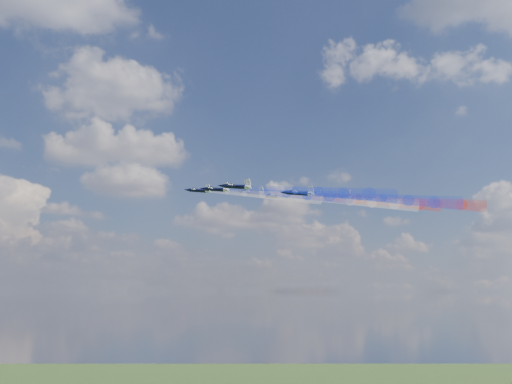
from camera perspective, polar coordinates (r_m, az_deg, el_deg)
name	(u,v)px	position (r m, az deg, el deg)	size (l,w,h in m)	color
jet_lead	(198,191)	(185.07, -5.70, 0.14)	(8.43, 10.54, 2.81)	black
trail_lead	(262,195)	(172.64, 0.64, -0.27)	(3.51, 37.46, 3.51)	white
jet_inner_left	(215,189)	(170.17, -4.03, 0.26)	(8.43, 10.54, 2.81)	black
trail_inner_left	(287,194)	(158.45, 3.02, -0.18)	(3.51, 37.46, 3.51)	#1B34EB
jet_inner_right	(251,192)	(187.48, -0.46, -0.04)	(8.43, 10.54, 2.81)	black
trail_inner_right	(318,197)	(176.96, 6.10, -0.46)	(3.51, 37.46, 3.51)	red
jet_outer_left	(236,187)	(150.01, -2.03, 0.54)	(8.43, 10.54, 2.81)	black
trail_outer_left	(319,191)	(139.19, 6.19, 0.06)	(3.51, 37.46, 3.51)	#1B34EB
jet_center_third	(276,196)	(172.54, 1.95, -0.41)	(8.43, 10.54, 2.81)	black
trail_center_third	(350,201)	(163.04, 9.24, -0.88)	(3.51, 37.46, 3.51)	white
jet_outer_right	(309,197)	(191.22, 5.27, -0.54)	(8.43, 10.54, 2.81)	black
trail_outer_right	(378,202)	(182.87, 11.95, -0.96)	(3.51, 37.46, 3.51)	red
jet_rear_left	(298,193)	(155.43, 4.16, -0.11)	(8.43, 10.54, 2.81)	black
trail_rear_left	(383,198)	(146.94, 12.41, -0.62)	(3.51, 37.46, 3.51)	#1B34EB
jet_rear_right	(337,197)	(175.73, 7.98, -0.47)	(8.43, 10.54, 2.81)	black
trail_rear_right	(415,202)	(168.56, 15.38, -0.92)	(3.51, 37.46, 3.51)	red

